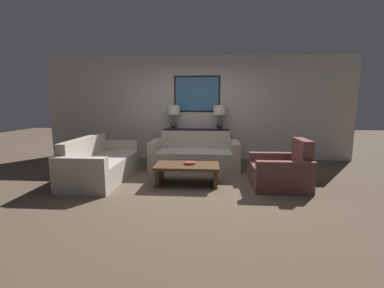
{
  "coord_description": "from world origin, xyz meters",
  "views": [
    {
      "loc": [
        0.34,
        -4.38,
        1.49
      ],
      "look_at": [
        -0.02,
        0.75,
        0.65
      ],
      "focal_mm": 24.0,
      "sensor_mm": 36.0,
      "label": 1
    }
  ],
  "objects_px": {
    "table_lamp_left": "(174,113)",
    "coffee_table": "(187,169)",
    "table_lamp_right": "(220,113)",
    "decorative_bowl": "(190,163)",
    "couch_by_back_wall": "(195,155)",
    "armchair_near_back_wall": "(281,172)",
    "couch_by_side": "(101,165)",
    "console_table": "(196,145)"
  },
  "relations": [
    {
      "from": "table_lamp_left",
      "to": "console_table",
      "type": "bearing_deg",
      "value": 0.0
    },
    {
      "from": "table_lamp_right",
      "to": "decorative_bowl",
      "type": "height_order",
      "value": "table_lamp_right"
    },
    {
      "from": "console_table",
      "to": "coffee_table",
      "type": "distance_m",
      "value": 1.94
    },
    {
      "from": "table_lamp_right",
      "to": "couch_by_side",
      "type": "xyz_separation_m",
      "value": [
        -2.37,
        -1.71,
        -0.95
      ]
    },
    {
      "from": "couch_by_side",
      "to": "armchair_near_back_wall",
      "type": "distance_m",
      "value": 3.41
    },
    {
      "from": "couch_by_back_wall",
      "to": "couch_by_side",
      "type": "distance_m",
      "value": 2.05
    },
    {
      "from": "console_table",
      "to": "table_lamp_right",
      "type": "distance_m",
      "value": 1.01
    },
    {
      "from": "coffee_table",
      "to": "couch_by_back_wall",
      "type": "bearing_deg",
      "value": 86.85
    },
    {
      "from": "table_lamp_right",
      "to": "couch_by_side",
      "type": "height_order",
      "value": "table_lamp_right"
    },
    {
      "from": "table_lamp_right",
      "to": "coffee_table",
      "type": "distance_m",
      "value": 2.25
    },
    {
      "from": "console_table",
      "to": "couch_by_side",
      "type": "bearing_deg",
      "value": -136.24
    },
    {
      "from": "console_table",
      "to": "table_lamp_left",
      "type": "distance_m",
      "value": 1.01
    },
    {
      "from": "console_table",
      "to": "armchair_near_back_wall",
      "type": "height_order",
      "value": "armchair_near_back_wall"
    },
    {
      "from": "table_lamp_right",
      "to": "couch_by_back_wall",
      "type": "relative_size",
      "value": 0.3
    },
    {
      "from": "console_table",
      "to": "couch_by_side",
      "type": "distance_m",
      "value": 2.48
    },
    {
      "from": "console_table",
      "to": "decorative_bowl",
      "type": "height_order",
      "value": "console_table"
    },
    {
      "from": "decorative_bowl",
      "to": "coffee_table",
      "type": "bearing_deg",
      "value": 175.44
    },
    {
      "from": "table_lamp_right",
      "to": "armchair_near_back_wall",
      "type": "relative_size",
      "value": 0.64
    },
    {
      "from": "armchair_near_back_wall",
      "to": "console_table",
      "type": "bearing_deg",
      "value": 129.04
    },
    {
      "from": "couch_by_side",
      "to": "armchair_near_back_wall",
      "type": "xyz_separation_m",
      "value": [
        3.4,
        -0.27,
        -0.01
      ]
    },
    {
      "from": "console_table",
      "to": "coffee_table",
      "type": "relative_size",
      "value": 1.43
    },
    {
      "from": "table_lamp_left",
      "to": "table_lamp_right",
      "type": "bearing_deg",
      "value": 0.0
    },
    {
      "from": "couch_by_side",
      "to": "coffee_table",
      "type": "xyz_separation_m",
      "value": [
        1.72,
        -0.23,
        -0.0
      ]
    },
    {
      "from": "couch_by_back_wall",
      "to": "armchair_near_back_wall",
      "type": "xyz_separation_m",
      "value": [
        1.61,
        -1.27,
        -0.01
      ]
    },
    {
      "from": "table_lamp_left",
      "to": "decorative_bowl",
      "type": "distance_m",
      "value": 2.19
    },
    {
      "from": "table_lamp_left",
      "to": "coffee_table",
      "type": "relative_size",
      "value": 0.52
    },
    {
      "from": "table_lamp_left",
      "to": "decorative_bowl",
      "type": "xyz_separation_m",
      "value": [
        0.56,
        -1.94,
        -0.83
      ]
    },
    {
      "from": "couch_by_side",
      "to": "coffee_table",
      "type": "distance_m",
      "value": 1.74
    },
    {
      "from": "coffee_table",
      "to": "table_lamp_left",
      "type": "bearing_deg",
      "value": 104.8
    },
    {
      "from": "couch_by_side",
      "to": "armchair_near_back_wall",
      "type": "height_order",
      "value": "armchair_near_back_wall"
    },
    {
      "from": "decorative_bowl",
      "to": "armchair_near_back_wall",
      "type": "xyz_separation_m",
      "value": [
        1.63,
        -0.04,
        -0.12
      ]
    },
    {
      "from": "table_lamp_left",
      "to": "coffee_table",
      "type": "distance_m",
      "value": 2.22
    },
    {
      "from": "table_lamp_right",
      "to": "couch_by_side",
      "type": "distance_m",
      "value": 3.07
    },
    {
      "from": "couch_by_back_wall",
      "to": "coffee_table",
      "type": "height_order",
      "value": "couch_by_back_wall"
    },
    {
      "from": "table_lamp_right",
      "to": "armchair_near_back_wall",
      "type": "height_order",
      "value": "table_lamp_right"
    },
    {
      "from": "table_lamp_left",
      "to": "table_lamp_right",
      "type": "height_order",
      "value": "same"
    },
    {
      "from": "table_lamp_right",
      "to": "table_lamp_left",
      "type": "bearing_deg",
      "value": 180.0
    },
    {
      "from": "console_table",
      "to": "table_lamp_left",
      "type": "height_order",
      "value": "table_lamp_left"
    },
    {
      "from": "decorative_bowl",
      "to": "couch_by_side",
      "type": "bearing_deg",
      "value": 172.63
    },
    {
      "from": "console_table",
      "to": "couch_by_side",
      "type": "height_order",
      "value": "console_table"
    },
    {
      "from": "table_lamp_left",
      "to": "couch_by_side",
      "type": "height_order",
      "value": "table_lamp_left"
    },
    {
      "from": "armchair_near_back_wall",
      "to": "couch_by_back_wall",
      "type": "bearing_deg",
      "value": 141.72
    }
  ]
}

